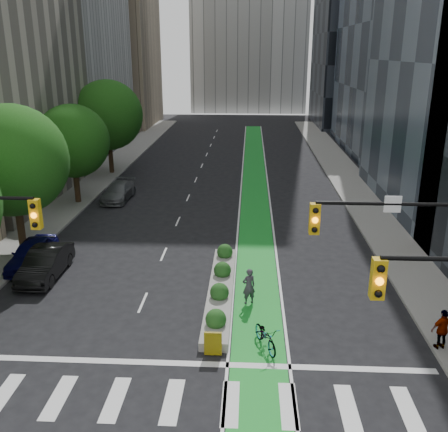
# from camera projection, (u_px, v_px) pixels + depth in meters

# --- Properties ---
(ground) EXTENTS (160.00, 160.00, 0.00)m
(ground) POSITION_uv_depth(u_px,v_px,m) (177.00, 383.00, 18.17)
(ground) COLOR black
(ground) RESTS_ON ground
(sidewalk_left) EXTENTS (3.60, 90.00, 0.15)m
(sidewalk_left) POSITION_uv_depth(u_px,v_px,m) (81.00, 192.00, 42.43)
(sidewalk_left) COLOR gray
(sidewalk_left) RESTS_ON ground
(sidewalk_right) EXTENTS (3.60, 90.00, 0.15)m
(sidewalk_right) POSITION_uv_depth(u_px,v_px,m) (361.00, 196.00, 41.25)
(sidewalk_right) COLOR gray
(sidewalk_right) RESTS_ON ground
(bike_lane_paint) EXTENTS (2.20, 70.00, 0.01)m
(bike_lane_paint) POSITION_uv_depth(u_px,v_px,m) (254.00, 181.00, 46.45)
(bike_lane_paint) COLOR green
(bike_lane_paint) RESTS_ON ground
(building_tan_far) EXTENTS (14.00, 16.00, 26.00)m
(building_tan_far) POSITION_uv_depth(u_px,v_px,m) (107.00, 40.00, 77.61)
(building_tan_far) COLOR tan
(building_tan_far) RESTS_ON ground
(building_dark_end) EXTENTS (14.00, 18.00, 28.00)m
(building_dark_end) POSITION_uv_depth(u_px,v_px,m) (365.00, 34.00, 77.19)
(building_dark_end) COLOR black
(building_dark_end) RESTS_ON ground
(tree_mid) EXTENTS (6.40, 6.40, 8.78)m
(tree_mid) POSITION_uv_depth(u_px,v_px,m) (12.00, 161.00, 28.33)
(tree_mid) COLOR black
(tree_mid) RESTS_ON ground
(tree_midfar) EXTENTS (5.60, 5.60, 7.76)m
(tree_midfar) POSITION_uv_depth(u_px,v_px,m) (73.00, 141.00, 38.01)
(tree_midfar) COLOR black
(tree_midfar) RESTS_ON ground
(tree_far) EXTENTS (6.60, 6.60, 9.00)m
(tree_far) POSITION_uv_depth(u_px,v_px,m) (108.00, 115.00, 47.25)
(tree_far) COLOR black
(tree_far) RESTS_ON ground
(signal_right) EXTENTS (5.82, 0.51, 7.20)m
(signal_right) POSITION_uv_depth(u_px,v_px,m) (432.00, 262.00, 16.66)
(signal_right) COLOR black
(signal_right) RESTS_ON ground
(median_planter) EXTENTS (1.20, 10.26, 1.10)m
(median_planter) POSITION_uv_depth(u_px,v_px,m) (221.00, 288.00, 24.66)
(median_planter) COLOR gray
(median_planter) RESTS_ON ground
(bicycle) EXTENTS (1.40, 2.15, 1.07)m
(bicycle) POSITION_uv_depth(u_px,v_px,m) (266.00, 336.00, 20.19)
(bicycle) COLOR gray
(bicycle) RESTS_ON ground
(cyclist) EXTENTS (0.77, 0.66, 1.80)m
(cyclist) POSITION_uv_depth(u_px,v_px,m) (249.00, 286.00, 23.63)
(cyclist) COLOR #3B343F
(cyclist) RESTS_ON ground
(parked_car_left_near) EXTENTS (1.94, 4.58, 1.54)m
(parked_car_left_near) POSITION_uv_depth(u_px,v_px,m) (32.00, 253.00, 27.78)
(parked_car_left_near) COLOR #0B0B46
(parked_car_left_near) RESTS_ON ground
(parked_car_left_mid) EXTENTS (1.70, 4.73, 1.55)m
(parked_car_left_mid) POSITION_uv_depth(u_px,v_px,m) (45.00, 263.00, 26.47)
(parked_car_left_mid) COLOR black
(parked_car_left_mid) RESTS_ON ground
(parked_car_left_far) EXTENTS (2.12, 4.86, 1.39)m
(parked_car_left_far) POSITION_uv_depth(u_px,v_px,m) (118.00, 192.00, 40.26)
(parked_car_left_far) COLOR slate
(parked_car_left_far) RESTS_ON ground
(pedestrian_far) EXTENTS (1.07, 0.65, 1.71)m
(pedestrian_far) POSITION_uv_depth(u_px,v_px,m) (443.00, 329.00, 19.79)
(pedestrian_far) COLOR gray
(pedestrian_far) RESTS_ON sidewalk_right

